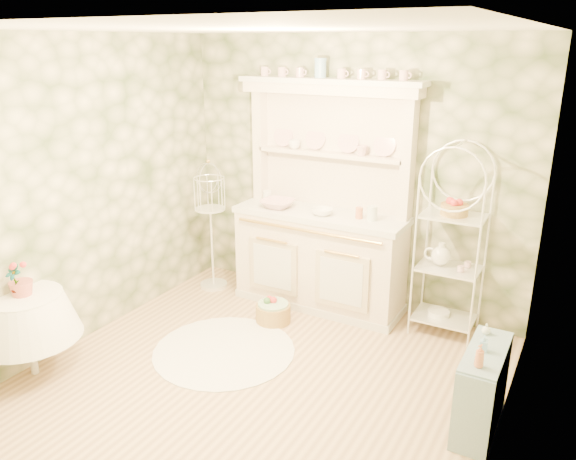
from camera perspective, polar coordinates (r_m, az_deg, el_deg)
The scene contains 21 objects.
floor at distance 4.72m, azimuth -3.07°, elevation -15.08°, with size 3.60×3.60×0.00m, color tan.
ceiling at distance 3.93m, azimuth -3.78°, elevation 19.76°, with size 3.60×3.60×0.00m, color white.
wall_left at distance 5.29m, azimuth -20.11°, elevation 3.59°, with size 3.60×3.60×0.00m, color beige.
wall_right at distance 3.56m, azimuth 21.95°, elevation -3.71°, with size 3.60×3.60×0.00m, color beige.
wall_back at distance 5.68m, azimuth 6.45°, elevation 5.58°, with size 3.60×3.60×0.00m, color beige.
wall_front at distance 2.90m, azimuth -23.08°, elevation -8.94°, with size 3.60×3.60×0.00m, color beige.
kitchen_dresser at distance 5.56m, azimuth 3.34°, elevation 3.20°, with size 1.87×0.61×2.29m, color white.
bakers_rack at distance 5.28m, azimuth 16.18°, elevation -1.88°, with size 0.52×0.37×1.67m, color white.
side_shelf at distance 4.31m, azimuth 19.08°, elevation -15.12°, with size 0.26×0.69×0.59m, color #7F9CAE.
round_table at distance 5.08m, azimuth -24.81°, elevation -9.57°, with size 0.67×0.67×0.73m, color white.
birdcage_stand at distance 6.16m, azimuth -7.80°, elevation -0.01°, with size 0.32×0.32×1.34m, color white.
floor_basket at distance 5.55m, azimuth -1.52°, elevation -8.29°, with size 0.33×0.33×0.21m, color #AD8847.
lace_rug at distance 5.14m, azimuth -6.51°, elevation -12.07°, with size 1.26×1.26×0.01m, color white.
bowl_floral at distance 5.72m, azimuth -1.06°, elevation 2.36°, with size 0.33×0.33×0.08m, color white.
bowl_white at distance 5.49m, azimuth 3.48°, elevation 1.60°, with size 0.21×0.21×0.07m, color white.
cup_left at distance 5.77m, azimuth 0.67°, elevation 8.53°, with size 0.12×0.12×0.09m, color white.
cup_right at distance 5.46m, azimuth 7.51°, elevation 7.80°, with size 0.11×0.11×0.10m, color white.
potted_geranium at distance 4.87m, azimuth -26.00°, elevation -4.70°, with size 0.14×0.10×0.26m, color #3F7238.
bottle_amber at distance 3.91m, azimuth 18.88°, elevation -12.17°, with size 0.06×0.06×0.16m, color #C16E47.
bottle_blue at distance 4.12m, azimuth 19.24°, elevation -11.05°, with size 0.05×0.05×0.12m, color #82B4DD.
bottle_glass at distance 4.34m, azimuth 19.48°, elevation -9.56°, with size 0.06×0.06×0.08m, color silver.
Camera 1 is at (2.13, -3.31, 2.62)m, focal length 35.00 mm.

